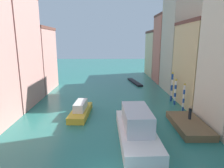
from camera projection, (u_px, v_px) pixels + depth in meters
The scene contains 15 objects.
ground_plane at pixel (108, 94), 37.86m from camera, with size 154.00×154.00×0.00m, color #28756B.
building_left_2 at pixel (6, 50), 29.98m from camera, with size 7.84×9.42×17.43m.
building_left_3 at pixel (32, 59), 39.92m from camera, with size 7.84×9.42×12.84m.
building_right_2 at pixel (207, 64), 30.56m from camera, with size 7.84×9.86×13.14m.
building_right_3 at pixel (186, 39), 38.90m from camera, with size 7.84×8.73×20.84m.
building_right_4 at pixel (172, 49), 47.81m from camera, with size 7.84×7.71×16.30m.
building_right_5 at pixel (161, 53), 57.50m from camera, with size 7.84×11.11×12.98m.
waterfront_dock at pixel (189, 125), 23.13m from camera, with size 3.42×7.13×0.79m.
person_on_dock at pixel (190, 113), 23.62m from camera, with size 0.36×0.36×1.60m.
mooring_pole_0 at pixel (184, 97), 28.20m from camera, with size 0.31×0.31×4.19m.
mooring_pole_1 at pixel (175, 91), 31.28m from camera, with size 0.37×0.37×4.23m.
mooring_pole_2 at pixel (172, 86), 32.98m from camera, with size 0.37×0.37×5.02m.
vaporetto_white at pixel (136, 127), 20.38m from camera, with size 3.84×10.56×3.27m.
gondola_black at pixel (135, 82), 48.04m from camera, with size 2.76×8.95×0.39m.
motorboat_0 at pixel (81, 110), 26.98m from camera, with size 2.65×6.87×1.95m.
Camera 1 is at (0.33, -12.06, 10.07)m, focal length 31.35 mm.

